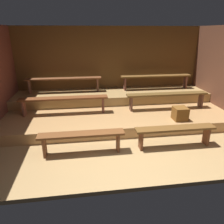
# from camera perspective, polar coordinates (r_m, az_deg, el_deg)

# --- Properties ---
(ground) EXTENTS (6.86, 4.83, 0.08)m
(ground) POSITION_cam_1_polar(r_m,az_deg,el_deg) (5.69, 2.01, -4.06)
(ground) COLOR tan
(wall_back) EXTENTS (6.86, 0.06, 2.53)m
(wall_back) POSITION_cam_1_polar(r_m,az_deg,el_deg) (7.26, -0.67, 12.29)
(wall_back) COLOR brown
(wall_back) RESTS_ON ground
(platform_lower) EXTENTS (6.06, 2.78, 0.27)m
(platform_lower) POSITION_cam_1_polar(r_m,az_deg,el_deg) (6.19, 1.04, -0.15)
(platform_lower) COLOR tan
(platform_lower) RESTS_ON ground
(platform_middle) EXTENTS (6.06, 1.23, 0.27)m
(platform_middle) POSITION_cam_1_polar(r_m,az_deg,el_deg) (6.82, 0.06, 4.29)
(platform_middle) COLOR #A7834D
(platform_middle) RESTS_ON platform_lower
(bench_floor_left) EXTENTS (1.73, 0.26, 0.46)m
(bench_floor_left) POSITION_cam_1_polar(r_m,az_deg,el_deg) (4.33, -8.24, -6.76)
(bench_floor_left) COLOR brown
(bench_floor_left) RESTS_ON ground
(bench_floor_right) EXTENTS (1.73, 0.26, 0.46)m
(bench_floor_right) POSITION_cam_1_polar(r_m,az_deg,el_deg) (4.73, 16.71, -4.99)
(bench_floor_right) COLOR brown
(bench_floor_right) RESTS_ON ground
(bench_lower_left) EXTENTS (2.34, 0.26, 0.46)m
(bench_lower_left) POSITION_cam_1_polar(r_m,az_deg,el_deg) (5.77, -12.91, 3.15)
(bench_lower_left) COLOR brown
(bench_lower_left) RESTS_ON platform_lower
(bench_lower_right) EXTENTS (2.34, 0.26, 0.46)m
(bench_lower_right) POSITION_cam_1_polar(r_m,az_deg,el_deg) (6.20, 14.73, 4.25)
(bench_lower_right) COLOR brown
(bench_lower_right) RESTS_ON platform_lower
(bench_middle_left) EXTENTS (2.36, 0.26, 0.46)m
(bench_middle_left) POSITION_cam_1_polar(r_m,az_deg,el_deg) (6.88, -12.92, 8.36)
(bench_middle_left) COLOR brown
(bench_middle_left) RESTS_ON platform_middle
(bench_middle_right) EXTENTS (2.36, 0.26, 0.46)m
(bench_middle_right) POSITION_cam_1_polar(r_m,az_deg,el_deg) (7.26, 11.84, 9.10)
(bench_middle_right) COLOR brown
(bench_middle_right) RESTS_ON platform_middle
(wooden_crate_lower) EXTENTS (0.33, 0.33, 0.33)m
(wooden_crate_lower) POSITION_cam_1_polar(r_m,az_deg,el_deg) (5.56, 17.97, -0.41)
(wooden_crate_lower) COLOR brown
(wooden_crate_lower) RESTS_ON platform_lower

